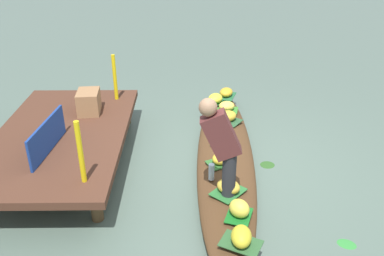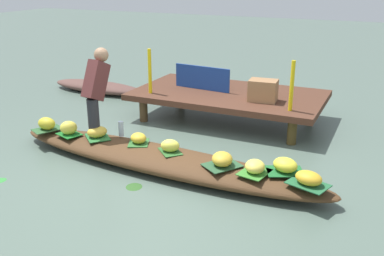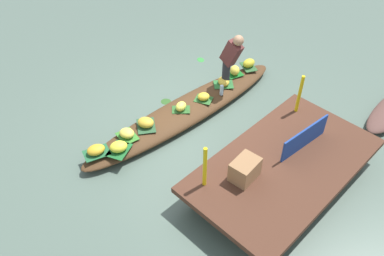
% 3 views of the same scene
% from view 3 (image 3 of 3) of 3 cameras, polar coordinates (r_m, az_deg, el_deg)
% --- Properties ---
extents(canal_water, '(40.00, 40.00, 0.00)m').
position_cam_3_polar(canal_water, '(7.97, -0.80, 1.73)').
color(canal_water, '#516458').
rests_on(canal_water, ground).
extents(dock_platform, '(3.20, 1.80, 0.48)m').
position_cam_3_polar(dock_platform, '(6.62, 12.76, -5.15)').
color(dock_platform, '#4F2E20').
rests_on(dock_platform, ground).
extents(vendor_boat, '(4.68, 1.06, 0.25)m').
position_cam_3_polar(vendor_boat, '(7.89, -0.80, 2.43)').
color(vendor_boat, '#4D311C').
rests_on(vendor_boat, ground).
extents(leaf_mat_0, '(0.36, 0.43, 0.01)m').
position_cam_3_polar(leaf_mat_0, '(7.25, -9.06, -1.14)').
color(leaf_mat_0, '#38802C').
rests_on(leaf_mat_0, vendor_boat).
extents(banana_bunch_0, '(0.30, 0.33, 0.15)m').
position_cam_3_polar(banana_bunch_0, '(7.20, -9.13, -0.71)').
color(banana_bunch_0, '#EED451').
rests_on(banana_bunch_0, vendor_boat).
extents(leaf_mat_1, '(0.38, 0.41, 0.01)m').
position_cam_3_polar(leaf_mat_1, '(7.96, 1.62, 4.04)').
color(leaf_mat_1, '#2D632B').
rests_on(leaf_mat_1, vendor_boat).
extents(banana_bunch_1, '(0.31, 0.30, 0.14)m').
position_cam_3_polar(banana_bunch_1, '(7.91, 1.63, 4.43)').
color(banana_bunch_1, gold).
rests_on(banana_bunch_1, vendor_boat).
extents(leaf_mat_2, '(0.49, 0.48, 0.01)m').
position_cam_3_polar(leaf_mat_2, '(8.37, 4.43, 6.11)').
color(leaf_mat_2, '#296A30').
rests_on(leaf_mat_2, vendor_boat).
extents(banana_bunch_2, '(0.34, 0.36, 0.15)m').
position_cam_3_polar(banana_bunch_2, '(8.32, 4.46, 6.53)').
color(banana_bunch_2, gold).
rests_on(banana_bunch_2, vendor_boat).
extents(leaf_mat_3, '(0.42, 0.48, 0.01)m').
position_cam_3_polar(leaf_mat_3, '(8.95, 7.91, 8.52)').
color(leaf_mat_3, '#2E5A30').
rests_on(leaf_mat_3, vendor_boat).
extents(banana_bunch_3, '(0.31, 0.24, 0.18)m').
position_cam_3_polar(banana_bunch_3, '(8.91, 7.97, 9.00)').
color(banana_bunch_3, gold).
rests_on(banana_bunch_3, vendor_boat).
extents(leaf_mat_4, '(0.50, 0.53, 0.01)m').
position_cam_3_polar(leaf_mat_4, '(7.41, -6.46, 0.32)').
color(leaf_mat_4, '#295130').
rests_on(leaf_mat_4, vendor_boat).
extents(banana_bunch_4, '(0.35, 0.38, 0.16)m').
position_cam_3_polar(banana_bunch_4, '(7.36, -6.50, 0.78)').
color(banana_bunch_4, gold).
rests_on(banana_bunch_4, vendor_boat).
extents(leaf_mat_5, '(0.51, 0.46, 0.01)m').
position_cam_3_polar(leaf_mat_5, '(7.03, -10.18, -3.06)').
color(leaf_mat_5, '#1C602B').
rests_on(leaf_mat_5, vendor_boat).
extents(banana_bunch_5, '(0.37, 0.35, 0.17)m').
position_cam_3_polar(banana_bunch_5, '(6.97, -10.26, -2.59)').
color(banana_bunch_5, yellow).
rests_on(banana_bunch_5, vendor_boat).
extents(leaf_mat_6, '(0.50, 0.42, 0.01)m').
position_cam_3_polar(leaf_mat_6, '(7.06, -13.22, -3.41)').
color(leaf_mat_6, '#225F36').
rests_on(leaf_mat_6, vendor_boat).
extents(banana_bunch_6, '(0.37, 0.32, 0.15)m').
position_cam_3_polar(banana_bunch_6, '(7.01, -13.32, -2.99)').
color(banana_bunch_6, gold).
rests_on(banana_bunch_6, vendor_boat).
extents(leaf_mat_7, '(0.41, 0.40, 0.01)m').
position_cam_3_polar(leaf_mat_7, '(7.71, -1.55, 2.59)').
color(leaf_mat_7, '#2B5E27').
rests_on(leaf_mat_7, vendor_boat).
extents(banana_bunch_7, '(0.28, 0.24, 0.16)m').
position_cam_3_polar(banana_bunch_7, '(7.66, -1.56, 3.05)').
color(banana_bunch_7, '#EBE44E').
rests_on(banana_bunch_7, vendor_boat).
extents(leaf_mat_8, '(0.40, 0.35, 0.01)m').
position_cam_3_polar(leaf_mat_8, '(8.68, 5.97, 7.51)').
color(leaf_mat_8, '#176721').
rests_on(leaf_mat_8, vendor_boat).
extents(banana_bunch_8, '(0.31, 0.30, 0.20)m').
position_cam_3_polar(banana_bunch_8, '(8.63, 6.02, 8.04)').
color(banana_bunch_8, yellow).
rests_on(banana_bunch_8, vendor_boat).
extents(vendor_person, '(0.21, 0.49, 1.22)m').
position_cam_3_polar(vendor_person, '(7.95, 5.48, 9.90)').
color(vendor_person, '#28282D').
rests_on(vendor_person, vendor_boat).
extents(water_bottle, '(0.07, 0.07, 0.22)m').
position_cam_3_polar(water_bottle, '(8.04, 4.17, 5.33)').
color(water_bottle, silver).
rests_on(water_bottle, vendor_boat).
extents(market_banner, '(1.06, 0.13, 0.41)m').
position_cam_3_polar(market_banner, '(6.76, 15.52, -1.33)').
color(market_banner, navy).
rests_on(market_banner, dock_platform).
extents(railing_post_west, '(0.06, 0.06, 0.76)m').
position_cam_3_polar(railing_post_west, '(7.34, 14.85, 4.62)').
color(railing_post_west, yellow).
rests_on(railing_post_west, dock_platform).
extents(railing_post_east, '(0.06, 0.06, 0.76)m').
position_cam_3_polar(railing_post_east, '(5.85, 1.81, -5.49)').
color(railing_post_east, yellow).
rests_on(railing_post_east, dock_platform).
extents(produce_crate, '(0.47, 0.36, 0.34)m').
position_cam_3_polar(produce_crate, '(6.14, 7.42, -5.79)').
color(produce_crate, '#9B6E47').
rests_on(produce_crate, dock_platform).
extents(drifting_plant_0, '(0.23, 0.25, 0.01)m').
position_cam_3_polar(drifting_plant_0, '(9.56, 1.22, 9.55)').
color(drifting_plant_0, '#328937').
rests_on(drifting_plant_0, ground).
extents(drifting_plant_1, '(0.27, 0.28, 0.01)m').
position_cam_3_polar(drifting_plant_1, '(8.32, -3.67, 3.73)').
color(drifting_plant_1, '#2C5722').
rests_on(drifting_plant_1, ground).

